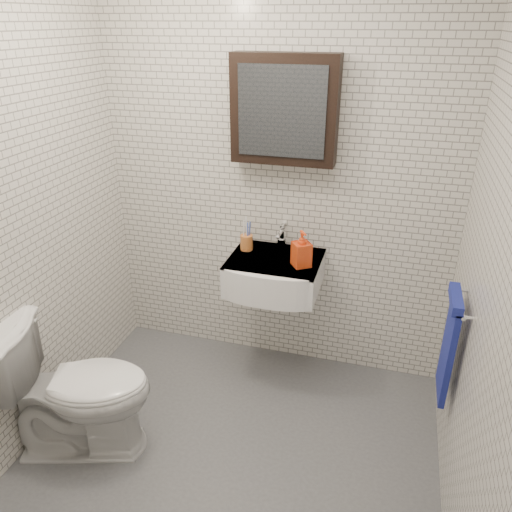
{
  "coord_description": "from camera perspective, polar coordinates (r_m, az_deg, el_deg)",
  "views": [
    {
      "loc": [
        0.69,
        -1.87,
        2.16
      ],
      "look_at": [
        0.02,
        0.45,
        1.01
      ],
      "focal_mm": 35.0,
      "sensor_mm": 36.0,
      "label": 1
    }
  ],
  "objects": [
    {
      "name": "washbasin",
      "position": [
        3.03,
        1.99,
        -2.18
      ],
      "size": [
        0.55,
        0.5,
        0.2
      ],
      "color": "white",
      "rests_on": "room_shell"
    },
    {
      "name": "toilet",
      "position": [
        2.88,
        -19.95,
        -13.99
      ],
      "size": [
        0.88,
        0.65,
        0.8
      ],
      "primitive_type": "imported",
      "rotation": [
        0.0,
        0.0,
        1.86
      ],
      "color": "white",
      "rests_on": "ground"
    },
    {
      "name": "room_shell",
      "position": [
        2.11,
        -4.01,
        6.19
      ],
      "size": [
        2.22,
        2.02,
        2.51
      ],
      "color": "silver",
      "rests_on": "ground"
    },
    {
      "name": "ground",
      "position": [
        2.94,
        -3.08,
        -21.81
      ],
      "size": [
        2.2,
        2.0,
        0.01
      ],
      "primitive_type": "cube",
      "color": "#505258",
      "rests_on": "ground"
    },
    {
      "name": "faucet",
      "position": [
        3.13,
        2.93,
        2.05
      ],
      "size": [
        0.06,
        0.2,
        0.15
      ],
      "color": "silver",
      "rests_on": "washbasin"
    },
    {
      "name": "soap_bottle",
      "position": [
        2.89,
        5.24,
        0.82
      ],
      "size": [
        0.14,
        0.14,
        0.22
      ],
      "primitive_type": "imported",
      "rotation": [
        0.0,
        0.0,
        0.62
      ],
      "color": "orange",
      "rests_on": "washbasin"
    },
    {
      "name": "towel_rail",
      "position": [
        2.67,
        21.24,
        -9.11
      ],
      "size": [
        0.09,
        0.3,
        0.58
      ],
      "color": "silver",
      "rests_on": "room_shell"
    },
    {
      "name": "mirror_cabinet",
      "position": [
        2.9,
        3.27,
        16.33
      ],
      "size": [
        0.6,
        0.15,
        0.6
      ],
      "color": "black",
      "rests_on": "room_shell"
    },
    {
      "name": "toothbrush_cup",
      "position": [
        3.11,
        -1.09,
        1.66
      ],
      "size": [
        0.1,
        0.1,
        0.21
      ],
      "rotation": [
        0.0,
        0.0,
        0.36
      ],
      "color": "#C06B30",
      "rests_on": "washbasin"
    }
  ]
}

